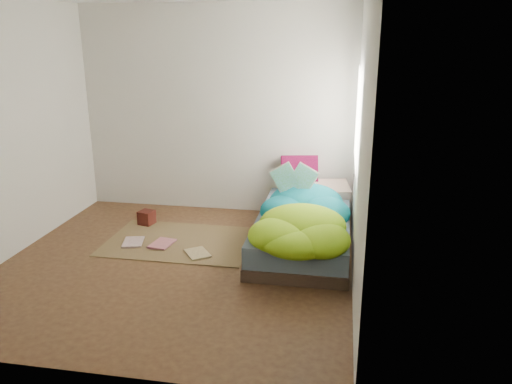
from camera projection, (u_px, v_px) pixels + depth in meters
ground at (176, 264)px, 5.04m from camera, size 3.50×3.50×0.00m
room_walls at (170, 102)px, 4.57m from camera, size 3.54×3.54×2.62m
bed at (303, 230)px, 5.47m from camera, size 1.00×2.00×0.34m
duvet at (302, 207)px, 5.16m from camera, size 0.96×1.84×0.34m
rug at (179, 241)px, 5.58m from camera, size 1.60×1.10×0.01m
pillow_floral at (324, 190)px, 6.09m from camera, size 0.66×0.49×0.13m
pillow_magenta at (299, 174)px, 6.21m from camera, size 0.47×0.23×0.45m
open_book at (294, 169)px, 5.46m from camera, size 0.43×0.12×0.26m
wooden_box at (147, 217)px, 6.07m from camera, size 0.20×0.20×0.17m
floor_book_a at (123, 242)px, 5.51m from camera, size 0.28×0.34×0.02m
floor_book_b at (153, 243)px, 5.50m from camera, size 0.26×0.32×0.03m
floor_book_c at (188, 255)px, 5.18m from camera, size 0.34×0.36×0.02m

